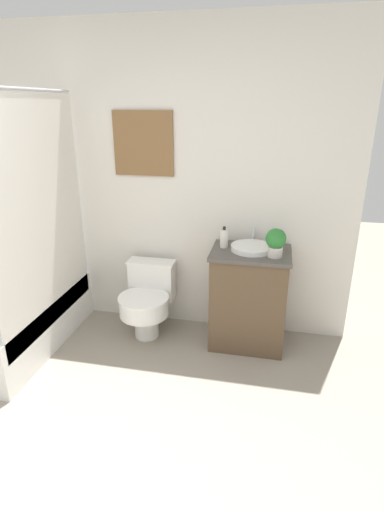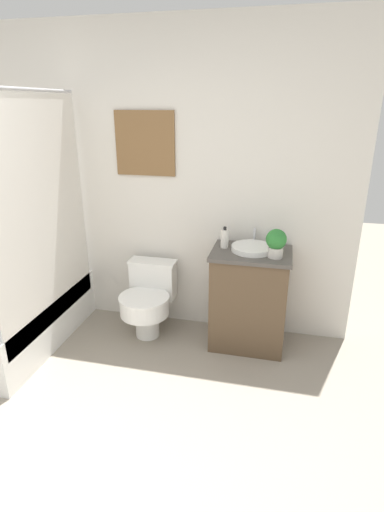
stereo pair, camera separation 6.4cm
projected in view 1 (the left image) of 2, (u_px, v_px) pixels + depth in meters
name	position (u px, v px, depth m)	size (l,w,h in m)	color
wall_back	(148.00, 183.00, 3.34)	(3.43, 0.07, 2.50)	silver
shower_area	(23.00, 315.00, 3.24)	(0.63, 1.31, 1.98)	white
toilet	(147.00, 298.00, 3.39)	(0.42, 0.54, 0.62)	white
vanity	(248.00, 298.00, 3.23)	(0.61, 0.46, 0.82)	brown
sink	(251.00, 248.00, 3.09)	(0.32, 0.35, 0.13)	white
soap_bottle	(224.00, 238.00, 3.14)	(0.06, 0.06, 0.17)	silver
potted_plant	(276.00, 241.00, 2.93)	(0.15, 0.15, 0.22)	beige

